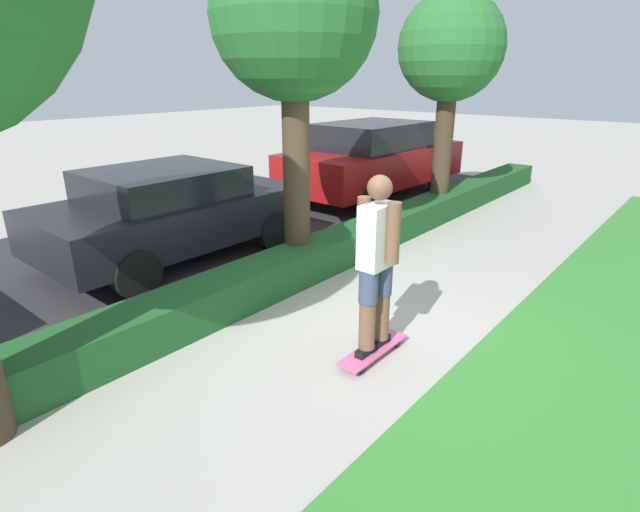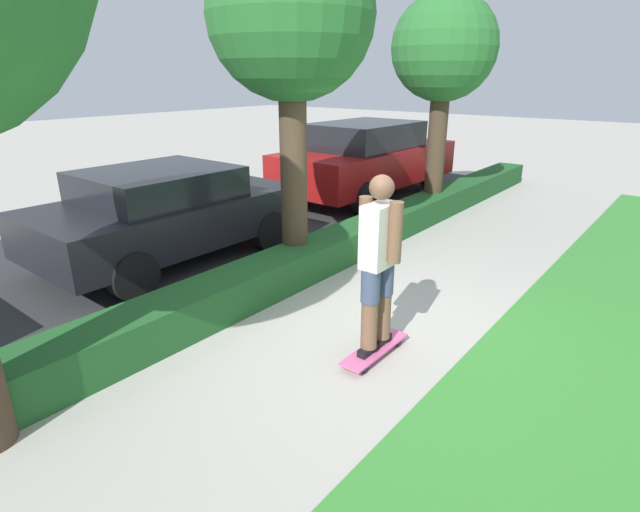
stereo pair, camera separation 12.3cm
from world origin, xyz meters
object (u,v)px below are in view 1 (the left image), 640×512
(tree_mid, at_px, (294,21))
(parked_car_middle, at_px, (170,211))
(parked_car_rear, at_px, (374,159))
(skater_person, at_px, (377,261))
(tree_far, at_px, (451,52))
(skateboard, at_px, (373,350))

(tree_mid, bearing_deg, parked_car_middle, 111.21)
(tree_mid, distance_m, parked_car_rear, 5.47)
(skater_person, height_order, parked_car_rear, skater_person)
(tree_far, xyz_separation_m, parked_car_middle, (-4.83, 1.95, -2.29))
(tree_far, height_order, parked_car_rear, tree_far)
(parked_car_rear, bearing_deg, tree_far, -102.51)
(tree_mid, bearing_deg, skater_person, -119.77)
(tree_far, height_order, parked_car_middle, tree_far)
(skater_person, height_order, parked_car_middle, skater_person)
(skateboard, bearing_deg, tree_mid, 60.23)
(skater_person, bearing_deg, parked_car_rear, 34.13)
(tree_mid, height_order, parked_car_rear, tree_mid)
(tree_mid, relative_size, tree_far, 1.07)
(skateboard, height_order, skater_person, skater_person)
(skateboard, xyz_separation_m, parked_car_rear, (5.76, 3.90, 0.79))
(tree_mid, height_order, parked_car_middle, tree_mid)
(tree_mid, relative_size, parked_car_middle, 1.12)
(skateboard, xyz_separation_m, parked_car_middle, (0.45, 3.96, 0.66))
(tree_mid, distance_m, tree_far, 4.10)
(skateboard, distance_m, tree_mid, 3.97)
(skateboard, distance_m, tree_far, 6.38)
(skateboard, relative_size, skater_person, 0.53)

